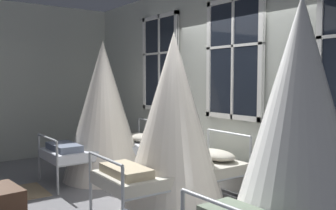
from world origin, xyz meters
The scene contains 8 objects.
ground centered at (0.00, 0.00, 0.00)m, with size 16.55×16.55×0.00m, color slate.
back_wall_with_windows centered at (0.00, 1.27, 1.59)m, with size 8.38×0.10×3.18m, color #B2B7AD.
window_bank centered at (0.00, 1.15, 1.16)m, with size 4.70×0.10×2.72m.
cot_first centered at (-1.86, 0.06, 1.09)m, with size 1.36×1.92×2.27m.
cot_second centered at (0.01, 0.11, 1.07)m, with size 1.36×1.93×2.23m.
cot_third centered at (1.81, 0.10, 1.14)m, with size 1.36×1.93×2.37m.
rug_first centered at (-1.82, -1.24, 0.01)m, with size 0.80×0.56×0.01m, color #8E7A5B.
travel_trunk centered at (-0.91, -1.75, 0.19)m, with size 0.64×0.40×0.38m, color #472D1E.
Camera 1 is at (3.69, -2.64, 1.65)m, focal length 39.58 mm.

